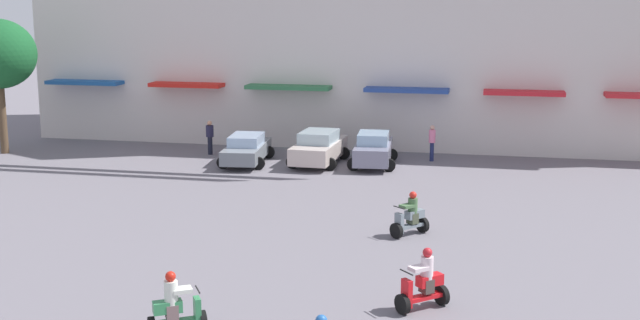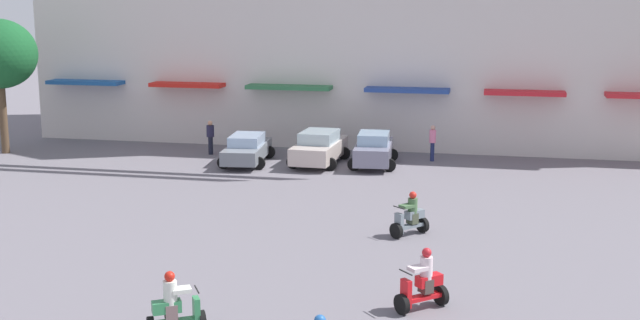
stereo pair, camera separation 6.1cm
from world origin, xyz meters
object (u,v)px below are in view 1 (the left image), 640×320
at_px(parked_car_0, 247,149).
at_px(scooter_rider_0, 176,309).
at_px(scooter_rider_3, 423,284).
at_px(parked_car_1, 319,147).
at_px(pedestrian_1, 432,140).
at_px(scooter_rider_4, 410,217).
at_px(parked_car_2, 373,149).
at_px(pedestrian_0, 210,135).

distance_m(parked_car_0, scooter_rider_0, 20.05).
xyz_separation_m(parked_car_0, scooter_rider_3, (9.84, -16.74, -0.04)).
relative_size(parked_car_1, pedestrian_1, 2.57).
bearing_deg(parked_car_1, scooter_rider_4, -63.35).
height_order(scooter_rider_0, pedestrian_1, pedestrian_1).
bearing_deg(parked_car_0, scooter_rider_4, -49.23).
height_order(parked_car_1, scooter_rider_4, parked_car_1).
xyz_separation_m(parked_car_1, parked_car_2, (2.59, 0.10, -0.00)).
bearing_deg(pedestrian_0, scooter_rider_3, -56.41).
relative_size(parked_car_0, pedestrian_0, 2.64).
bearing_deg(scooter_rider_0, parked_car_2, 85.39).
bearing_deg(pedestrian_1, parked_car_1, -160.77).
bearing_deg(scooter_rider_0, pedestrian_0, 107.64).
relative_size(scooter_rider_0, pedestrian_0, 0.92).
bearing_deg(parked_car_0, parked_car_1, 10.61).
relative_size(scooter_rider_4, pedestrian_0, 0.87).
bearing_deg(scooter_rider_4, scooter_rider_0, -115.86).
distance_m(parked_car_0, scooter_rider_3, 19.42).
distance_m(parked_car_2, scooter_rider_0, 20.38).
bearing_deg(pedestrian_0, parked_car_2, -7.19).
bearing_deg(scooter_rider_3, parked_car_0, 120.45).
relative_size(parked_car_2, scooter_rider_0, 2.59).
relative_size(parked_car_0, scooter_rider_3, 2.80).
distance_m(scooter_rider_3, scooter_rider_4, 6.56).
bearing_deg(pedestrian_0, parked_car_1, -11.29).
xyz_separation_m(parked_car_2, scooter_rider_0, (-1.64, -20.31, -0.14)).
xyz_separation_m(pedestrian_0, pedestrian_1, (11.04, 0.64, 0.04)).
bearing_deg(pedestrian_1, parked_car_2, -146.71).
relative_size(parked_car_1, pedestrian_0, 2.62).
height_order(parked_car_0, scooter_rider_3, scooter_rider_3).
distance_m(parked_car_1, pedestrian_0, 5.96).
relative_size(parked_car_1, parked_car_2, 1.10).
bearing_deg(parked_car_2, scooter_rider_0, -94.61).
xyz_separation_m(scooter_rider_3, pedestrian_1, (-1.28, 19.18, 0.35)).
relative_size(parked_car_0, scooter_rider_4, 3.04).
distance_m(scooter_rider_0, scooter_rider_4, 10.35).
distance_m(scooter_rider_4, pedestrian_1, 12.71).
height_order(parked_car_2, pedestrian_1, pedestrian_1).
distance_m(scooter_rider_3, pedestrian_1, 19.23).
relative_size(scooter_rider_0, scooter_rider_4, 1.06).
distance_m(parked_car_0, scooter_rider_4, 13.54).
bearing_deg(scooter_rider_0, parked_car_0, 102.46).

